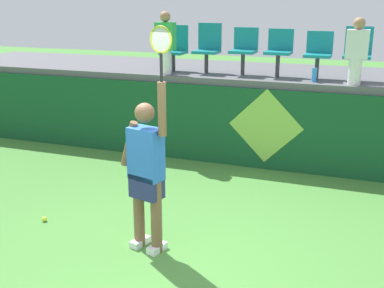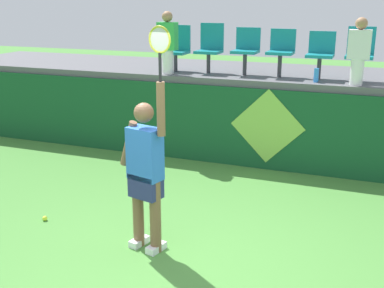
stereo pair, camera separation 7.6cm
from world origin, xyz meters
TOP-DOWN VIEW (x-y plane):
  - ground_plane at (0.00, 0.00)m, footprint 40.00×40.00m
  - court_back_wall at (0.00, 3.66)m, footprint 13.70×0.20m
  - spectator_platform at (0.00, 4.84)m, footprint 13.70×2.46m
  - tennis_player at (-0.40, 0.34)m, footprint 0.74×0.35m
  - tennis_ball at (-2.00, 0.51)m, footprint 0.07×0.07m
  - water_bottle at (0.99, 3.85)m, footprint 0.08×0.08m
  - stadium_chair_0 at (-1.64, 4.25)m, footprint 0.44×0.42m
  - stadium_chair_1 at (-0.99, 4.25)m, footprint 0.44×0.42m
  - stadium_chair_2 at (-0.31, 4.24)m, footprint 0.44×0.42m
  - stadium_chair_3 at (0.32, 4.24)m, footprint 0.44×0.42m
  - stadium_chair_4 at (0.99, 4.24)m, footprint 0.44×0.42m
  - stadium_chair_5 at (1.61, 4.25)m, footprint 0.44×0.42m
  - spectator_0 at (1.61, 3.80)m, footprint 0.34×0.20m
  - spectator_1 at (-1.64, 3.81)m, footprint 0.34×0.20m
  - wall_signage_mount at (0.28, 3.55)m, footprint 1.27×0.01m

SIDE VIEW (x-z plane):
  - ground_plane at x=0.00m, z-range 0.00..0.00m
  - wall_signage_mount at x=0.28m, z-range -0.70..0.70m
  - tennis_ball at x=-2.00m, z-range 0.00..0.07m
  - court_back_wall at x=0.00m, z-range 0.00..1.39m
  - tennis_player at x=-0.40m, z-range -0.30..2.26m
  - spectator_platform at x=0.00m, z-range 1.39..1.51m
  - water_bottle at x=0.99m, z-range 1.51..1.73m
  - stadium_chair_0 at x=-1.64m, z-range 1.53..2.37m
  - stadium_chair_4 at x=0.99m, z-range 1.56..2.35m
  - stadium_chair_3 at x=0.32m, z-range 1.57..2.38m
  - stadium_chair_2 at x=-0.31m, z-range 1.57..2.39m
  - stadium_chair_1 at x=-0.99m, z-range 1.54..2.43m
  - stadium_chair_5 at x=1.61m, z-range 1.55..2.43m
  - spectator_0 at x=1.61m, z-range 1.52..2.57m
  - spectator_1 at x=-1.64m, z-range 1.53..2.63m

